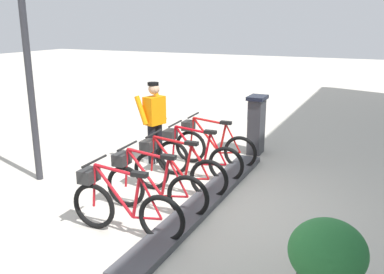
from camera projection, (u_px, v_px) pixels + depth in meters
ground_plane at (205, 204)px, 6.65m from camera, size 60.00×60.00×0.00m
dock_rail_base at (205, 201)px, 6.64m from camera, size 0.44×4.73×0.10m
payment_kiosk at (256, 124)px, 9.05m from camera, size 0.36×0.52×1.28m
bike_docked_0 at (211, 145)px, 8.33m from camera, size 1.72×0.54×1.02m
bike_docked_1 at (195, 156)px, 7.65m from camera, size 1.72×0.54×1.02m
bike_docked_2 at (175, 169)px, 6.96m from camera, size 1.72×0.54×1.02m
bike_docked_3 at (151, 185)px, 6.27m from camera, size 1.72×0.54×1.02m
bike_docked_4 at (121, 205)px, 5.59m from camera, size 1.72×0.54×1.02m
worker_near_rack at (154, 120)px, 8.35m from camera, size 0.57×0.69×1.66m
lamp_post at (24, 29)px, 6.99m from camera, size 0.32×0.32×4.11m
planter_bush at (327, 262)px, 4.06m from camera, size 0.76×0.76×0.97m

